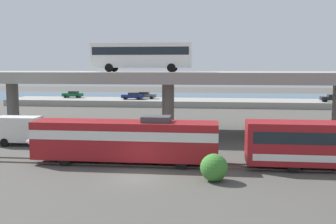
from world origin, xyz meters
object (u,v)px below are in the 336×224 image
(service_truck_west, at_px, (26,130))
(parked_car_3, at_px, (145,95))
(transit_bus_on_overpass, at_px, (142,55))
(parked_car_0, at_px, (73,94))
(parked_car_1, at_px, (332,98))
(parked_car_4, at_px, (133,96))
(train_locomotive, at_px, (116,138))

(service_truck_west, xyz_separation_m, parked_car_3, (4.83, 45.25, 0.43))
(transit_bus_on_overpass, height_order, parked_car_0, transit_bus_on_overpass)
(transit_bus_on_overpass, height_order, service_truck_west, transit_bus_on_overpass)
(transit_bus_on_overpass, distance_m, parked_car_1, 47.39)
(service_truck_west, bearing_deg, parked_car_4, 86.68)
(parked_car_0, distance_m, parked_car_3, 16.59)
(parked_car_1, bearing_deg, parked_car_4, -1.40)
(transit_bus_on_overpass, bearing_deg, parked_car_1, 47.01)
(service_truck_west, xyz_separation_m, parked_car_1, (42.94, 42.11, 0.42))
(transit_bus_on_overpass, distance_m, parked_car_4, 37.02)
(train_locomotive, bearing_deg, parked_car_0, -66.30)
(transit_bus_on_overpass, bearing_deg, train_locomotive, -88.45)
(parked_car_0, height_order, parked_car_1, same)
(train_locomotive, height_order, service_truck_west, train_locomotive)
(parked_car_3, bearing_deg, parked_car_4, -137.15)
(parked_car_1, relative_size, parked_car_4, 0.94)
(train_locomotive, xyz_separation_m, parked_car_3, (-6.62, 51.98, -0.13))
(parked_car_0, xyz_separation_m, parked_car_4, (14.25, -2.99, -0.00))
(parked_car_1, height_order, parked_car_3, same)
(transit_bus_on_overpass, relative_size, parked_car_3, 2.58)
(train_locomotive, relative_size, parked_car_1, 3.97)
(train_locomotive, height_order, transit_bus_on_overpass, transit_bus_on_overpass)
(parked_car_0, bearing_deg, train_locomotive, 113.70)
(parked_car_3, height_order, parked_car_4, same)
(service_truck_west, height_order, parked_car_1, service_truck_west)
(parked_car_3, bearing_deg, service_truck_west, -96.09)
(transit_bus_on_overpass, xyz_separation_m, parked_car_0, (-22.79, 38.19, -7.67))
(transit_bus_on_overpass, height_order, parked_car_4, transit_bus_on_overpass)
(transit_bus_on_overpass, relative_size, parked_car_4, 2.66)
(service_truck_west, xyz_separation_m, parked_car_0, (-11.75, 46.09, 0.42))
(parked_car_0, xyz_separation_m, parked_car_1, (54.68, -3.98, -0.00))
(parked_car_0, relative_size, parked_car_3, 0.94)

